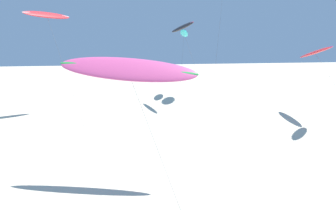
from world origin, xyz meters
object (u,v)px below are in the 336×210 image
(flying_kite_5, at_px, (128,69))
(flying_kite_1, at_px, (184,33))
(flying_kite_4, at_px, (47,15))
(flying_kite_8, at_px, (315,52))
(flying_kite_3, at_px, (182,27))

(flying_kite_5, bearing_deg, flying_kite_1, 68.03)
(flying_kite_4, distance_m, flying_kite_8, 27.52)
(flying_kite_3, bearing_deg, flying_kite_5, -113.04)
(flying_kite_4, xyz_separation_m, flying_kite_8, (25.83, -8.72, -3.78))
(flying_kite_5, relative_size, flying_kite_8, 0.67)
(flying_kite_5, bearing_deg, flying_kite_8, 35.25)
(flying_kite_3, distance_m, flying_kite_8, 15.31)
(flying_kite_3, bearing_deg, flying_kite_4, -172.84)
(flying_kite_5, xyz_separation_m, flying_kite_8, (21.71, 15.34, 0.49))
(flying_kite_1, bearing_deg, flying_kite_5, -111.97)
(flying_kite_8, bearing_deg, flying_kite_5, -144.75)
(flying_kite_1, relative_size, flying_kite_8, 0.90)
(flying_kite_3, height_order, flying_kite_8, flying_kite_3)
(flying_kite_1, xyz_separation_m, flying_kite_8, (7.33, -20.29, -2.36))
(flying_kite_5, bearing_deg, flying_kite_3, 66.96)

